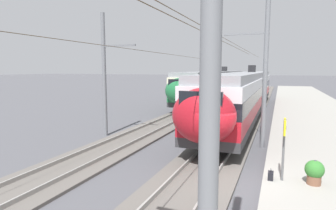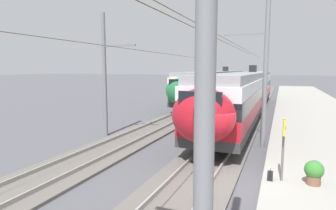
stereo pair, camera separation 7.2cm
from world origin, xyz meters
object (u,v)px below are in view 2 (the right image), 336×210
Objects in this scene: handbag_near_sign at (270,176)px; platform_sign at (284,136)px; catenary_mast_mid at (263,65)px; catenary_mast_far_side at (107,73)px; train_far_track at (218,83)px; catenary_mast_west at (192,60)px; potted_plant_by_shelter at (314,171)px; train_near_platform at (247,91)px.

platform_sign is at bearing -79.25° from handbag_near_sign.
catenary_mast_far_side is at bearing 95.24° from catenary_mast_mid.
catenary_mast_west is (-34.73, -7.07, 1.99)m from train_far_track.
handbag_near_sign is at bearing 94.37° from potted_plant_by_shelter.
platform_sign is 1.47m from handbag_near_sign.
catenary_mast_far_side is at bearing 175.45° from train_far_track.
train_near_platform is 0.64× the size of catenary_mast_far_side.
train_near_platform is 13.53m from train_far_track.
train_far_track reaches higher than platform_sign.
train_near_platform is 0.97× the size of train_far_track.
catenary_mast_mid is (-22.57, -7.08, 2.10)m from train_far_track.
train_far_track is 39.02× the size of potted_plant_by_shelter.
catenary_mast_west is (-22.23, -1.88, 1.99)m from train_near_platform.
train_near_platform is 15.59m from platform_sign.
train_near_platform is at bearing 10.61° from catenary_mast_mid.
catenary_mast_far_side is at bearing 38.24° from catenary_mast_west.
catenary_mast_west reaches higher than train_near_platform.
potted_plant_by_shelter is at bearing -161.76° from train_far_track.
train_far_track is (12.50, 5.19, 0.00)m from train_near_platform.
platform_sign is 5.33× the size of handbag_near_sign.
platform_sign is (-5.23, -1.09, -2.45)m from catenary_mast_mid.
catenary_mast_mid reaches higher than catenary_mast_far_side.
train_far_track is 79.67× the size of handbag_near_sign.
catenary_mast_far_side is 22.44× the size of platform_sign.
catenary_mast_west reaches higher than handbag_near_sign.
train_far_track reaches higher than handbag_near_sign.
train_near_platform is 15.69m from handbag_near_sign.
train_far_track is at bearing 16.38° from platform_sign.
handbag_near_sign is at bearing -172.19° from catenary_mast_mid.
platform_sign is at bearing -168.97° from train_near_platform.
catenary_mast_mid is at bearing 7.81° from handbag_near_sign.
train_far_track is 29.27m from potted_plant_by_shelter.
catenary_mast_mid reaches higher than potted_plant_by_shelter.
train_near_platform is 76.96× the size of handbag_near_sign.
potted_plant_by_shelter is at bearing -165.46° from train_near_platform.
train_near_platform is at bearing 4.84° from catenary_mast_west.
train_near_platform reaches higher than platform_sign.
train_near_platform is at bearing 9.65° from handbag_near_sign.
catenary_mast_far_side reaches higher than potted_plant_by_shelter.
platform_sign is at bearing -168.18° from catenary_mast_mid.
platform_sign is (-4.40, -10.03, -2.02)m from catenary_mast_far_side.
catenary_mast_mid reaches higher than catenary_mast_west.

